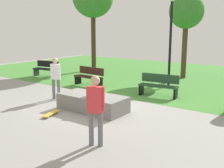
# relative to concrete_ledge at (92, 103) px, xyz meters

# --- Properties ---
(ground_plane) EXTENTS (28.00, 28.00, 0.00)m
(ground_plane) POSITION_rel_concrete_ledge_xyz_m (-0.14, 0.51, -0.27)
(ground_plane) COLOR gray
(grass_lawn) EXTENTS (26.60, 12.53, 0.01)m
(grass_lawn) POSITION_rel_concrete_ledge_xyz_m (-0.14, 8.24, -0.26)
(grass_lawn) COLOR #478C38
(grass_lawn) RESTS_ON ground_plane
(concrete_ledge) EXTENTS (2.38, 1.09, 0.54)m
(concrete_ledge) POSITION_rel_concrete_ledge_xyz_m (0.00, 0.00, 0.00)
(concrete_ledge) COLOR gray
(concrete_ledge) RESTS_ON ground_plane
(backpack_on_ledge) EXTENTS (0.34, 0.30, 0.32)m
(backpack_on_ledge) POSITION_rel_concrete_ledge_xyz_m (0.11, -0.06, 0.43)
(backpack_on_ledge) COLOR #1E4C8C
(backpack_on_ledge) RESTS_ON concrete_ledge
(skater_performing_trick) EXTENTS (0.39, 0.32, 1.69)m
(skater_performing_trick) POSITION_rel_concrete_ledge_xyz_m (1.90, -2.13, 0.72)
(skater_performing_trick) COLOR slate
(skater_performing_trick) RESTS_ON ground_plane
(skater_watching) EXTENTS (0.41, 0.30, 1.65)m
(skater_watching) POSITION_rel_concrete_ledge_xyz_m (-2.13, 0.31, 0.69)
(skater_watching) COLOR slate
(skater_watching) RESTS_ON ground_plane
(skateboard_by_ledge) EXTENTS (0.41, 0.82, 0.08)m
(skateboard_by_ledge) POSITION_rel_concrete_ledge_xyz_m (-0.72, -1.21, -0.20)
(skateboard_by_ledge) COLOR gold
(skateboard_by_ledge) RESTS_ON ground_plane
(park_bench_far_right) EXTENTS (1.63, 0.59, 0.91)m
(park_bench_far_right) POSITION_rel_concrete_ledge_xyz_m (-2.76, 3.04, 0.21)
(park_bench_far_right) COLOR #331E14
(park_bench_far_right) RESTS_ON ground_plane
(park_bench_far_left) EXTENTS (1.65, 0.67, 0.91)m
(park_bench_far_left) POSITION_rel_concrete_ledge_xyz_m (0.94, 3.12, 0.21)
(park_bench_far_left) COLOR #1E4223
(park_bench_far_left) RESTS_ON ground_plane
(park_bench_near_lamppost) EXTENTS (1.64, 0.66, 0.91)m
(park_bench_near_lamppost) POSITION_rel_concrete_ledge_xyz_m (-6.52, 3.56, 0.21)
(park_bench_near_lamppost) COLOR black
(park_bench_near_lamppost) RESTS_ON ground_plane
(tree_leaning_ash) EXTENTS (1.89, 1.89, 4.64)m
(tree_leaning_ash) POSITION_rel_concrete_ledge_xyz_m (0.14, 7.83, 3.35)
(tree_leaning_ash) COLOR #4C3823
(tree_leaning_ash) RESTS_ON grass_lawn
(lamp_post) EXTENTS (0.28, 0.28, 4.24)m
(lamp_post) POSITION_rel_concrete_ledge_xyz_m (0.43, 5.23, 2.31)
(lamp_post) COLOR black
(lamp_post) RESTS_ON ground_plane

